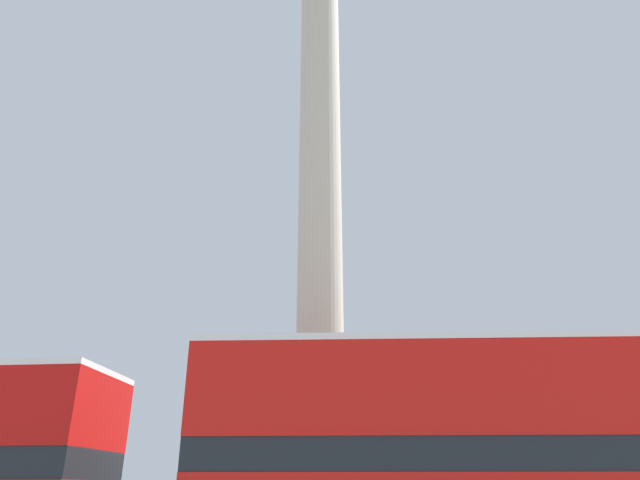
# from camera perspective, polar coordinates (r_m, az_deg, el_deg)

# --- Properties ---
(monument_column) EXTENTS (6.39, 6.39, 26.48)m
(monument_column) POSITION_cam_1_polar(r_m,az_deg,el_deg) (18.28, 0.00, -8.63)
(monument_column) COLOR #ADA593
(monument_column) RESTS_ON ground_plane
(bus_a) EXTENTS (11.02, 3.50, 4.50)m
(bus_a) POSITION_cam_1_polar(r_m,az_deg,el_deg) (11.41, 17.20, -20.18)
(bus_a) COLOR #B7140F
(bus_a) RESTS_ON ground_plane
(street_lamp) EXTENTS (0.38, 0.38, 4.88)m
(street_lamp) POSITION_cam_1_polar(r_m,az_deg,el_deg) (16.09, 13.25, -21.12)
(street_lamp) COLOR black
(street_lamp) RESTS_ON ground_plane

